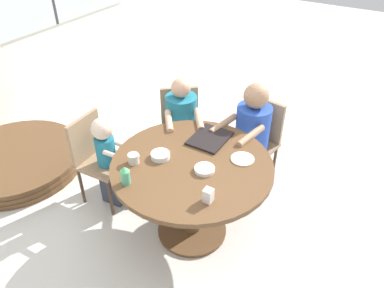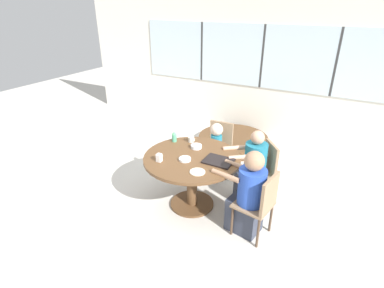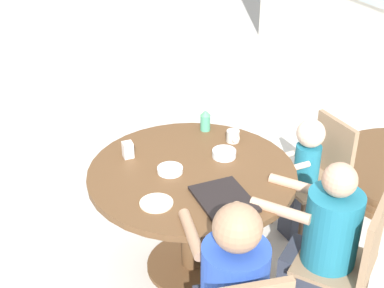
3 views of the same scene
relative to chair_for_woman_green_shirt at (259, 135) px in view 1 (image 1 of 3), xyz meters
The scene contains 16 objects.
ground_plane 1.12m from the chair_for_woman_green_shirt, behind, with size 16.00×16.00×0.00m, color beige.
dining_table 1.00m from the chair_for_woman_green_shirt, behind, with size 1.26×1.26×0.76m.
chair_for_woman_green_shirt is the anchor object (origin of this frame).
chair_for_man_blue_shirt 0.80m from the chair_for_woman_green_shirt, 104.30° to the left, with size 0.56×0.56×0.85m.
chair_for_toddler 1.56m from the chair_for_woman_green_shirt, 131.81° to the left, with size 0.42×0.42×0.85m.
person_woman_green_shirt 0.17m from the chair_for_woman_green_shirt, behind, with size 0.63×0.41×1.10m.
person_man_blue_shirt 0.75m from the chair_for_woman_green_shirt, 116.03° to the left, with size 0.61×0.57×1.06m.
person_toddler 1.45m from the chair_for_woman_green_shirt, 135.58° to the left, with size 0.21×0.34×0.90m.
food_tray_dark 0.71m from the chair_for_woman_green_shirt, 162.23° to the left, with size 0.36×0.28×0.02m.
coffee_mug 1.36m from the chair_for_woman_green_shirt, 155.62° to the left, with size 0.09×0.09×0.08m.
sippy_cup 1.53m from the chair_for_woman_green_shirt, 162.65° to the left, with size 0.07×0.07×0.15m.
milk_carton_small 1.33m from the chair_for_woman_green_shirt, behind, with size 0.06×0.06×0.10m.
bowl_white_shallow 1.17m from the chair_for_woman_green_shirt, 158.81° to the left, with size 0.15×0.15×0.05m.
bowl_cereal 1.05m from the chair_for_woman_green_shirt, behind, with size 0.15×0.15×0.03m.
plate_tortillas 0.80m from the chair_for_woman_green_shirt, 168.68° to the right, with size 0.18×0.18×0.01m.
folded_table_stack 2.55m from the chair_for_woman_green_shirt, 118.28° to the left, with size 1.35×1.35×0.18m.
Camera 1 is at (-1.93, -1.17, 2.54)m, focal length 35.00 mm.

